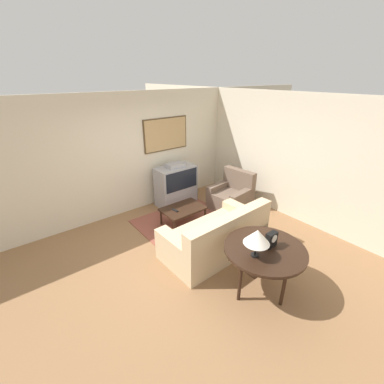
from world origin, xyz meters
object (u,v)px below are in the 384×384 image
Objects in this scene: armchair at (231,197)px; table_lamp at (257,237)px; tv at (176,185)px; coffee_table at (183,210)px; mantel_clock at (271,240)px; couch at (216,237)px; console_table at (265,252)px.

armchair is 2.92m from table_lamp.
tv is 1.18× the size of coffee_table.
coffee_table is 2.33m from mantel_clock.
couch is 2.08× the size of armchair.
coffee_table is at bearing 78.38° from table_lamp.
table_lamp reaches higher than tv.
coffee_table is at bearing -116.38° from tv.
tv is at bearing -106.63° from couch.
table_lamp is at bearing -106.10° from tv.
armchair is 4.08× the size of mantel_clock.
console_table reaches higher than coffee_table.
armchair is at bearing 49.55° from table_lamp.
couch is (-0.55, -2.06, -0.19)m from tv.
table_lamp is (-0.92, -3.18, 0.57)m from tv.
tv is 3.36m from table_lamp.
coffee_table is 2.43m from table_lamp.
couch is at bearing 71.98° from table_lamp.
console_table is at bearing 167.88° from mantel_clock.
tv reaches higher than armchair.
tv is 2.15m from couch.
mantel_clock is (0.09, -0.02, 0.18)m from console_table.
tv is 1.03m from coffee_table.
table_lamp is (-0.47, -2.27, 0.72)m from coffee_table.
tv is at bearing -145.28° from armchair.
couch is 1.40m from table_lamp.
armchair is at bearing 55.32° from mantel_clock.
coffee_table is 2.29m from console_table.
couch is at bearing 88.99° from mantel_clock.
console_table is at bearing 3.92° from table_lamp.
tv is 0.92× the size of console_table.
mantel_clock is (-0.12, -2.27, 0.53)m from coffee_table.
table_lamp is at bearing 70.40° from couch.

